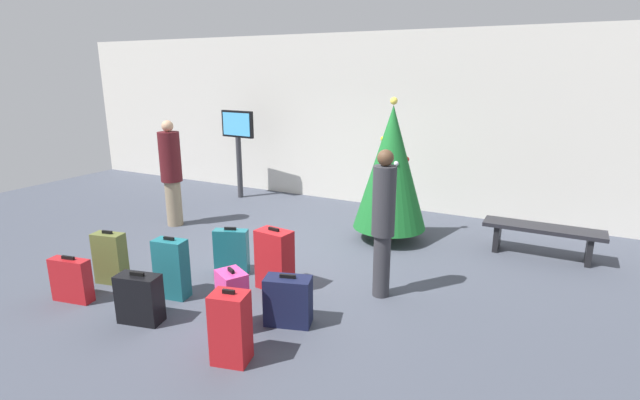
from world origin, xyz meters
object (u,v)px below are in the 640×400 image
object	(u,v)px
suitcase_1	(172,269)
suitcase_2	(275,260)
traveller_0	(171,171)
suitcase_7	(71,280)
suitcase_8	(288,301)
suitcase_4	(110,258)
suitcase_5	(233,301)
suitcase_6	(140,299)
flight_info_kiosk	(238,138)
suitcase_3	(231,328)
traveller_1	(383,220)
suitcase_0	(231,251)
holiday_tree	(391,168)
waiting_bench	(543,233)

from	to	relation	value
suitcase_1	suitcase_2	bearing A→B (deg)	38.57
traveller_0	suitcase_7	world-z (taller)	traveller_0
suitcase_8	suitcase_1	bearing A→B (deg)	-176.32
suitcase_4	suitcase_5	size ratio (longest dim) A/B	1.02
traveller_0	suitcase_6	size ratio (longest dim) A/B	3.18
suitcase_6	suitcase_4	bearing A→B (deg)	154.01
flight_info_kiosk	suitcase_3	bearing A→B (deg)	-53.96
suitcase_2	suitcase_6	bearing A→B (deg)	-121.47
flight_info_kiosk	traveller_1	bearing A→B (deg)	-34.57
suitcase_1	suitcase_2	size ratio (longest dim) A/B	0.96
traveller_1	suitcase_8	distance (m)	1.51
suitcase_0	suitcase_8	size ratio (longest dim) A/B	1.14
holiday_tree	suitcase_5	size ratio (longest dim) A/B	3.28
suitcase_3	suitcase_7	xyz separation A→B (m)	(-2.52, 0.11, -0.09)
suitcase_6	suitcase_8	size ratio (longest dim) A/B	1.02
waiting_bench	suitcase_1	size ratio (longest dim) A/B	2.15
suitcase_2	suitcase_3	size ratio (longest dim) A/B	1.09
suitcase_7	waiting_bench	bearing A→B (deg)	40.33
holiday_tree	suitcase_2	world-z (taller)	holiday_tree
suitcase_2	flight_info_kiosk	bearing A→B (deg)	132.14
waiting_bench	suitcase_2	size ratio (longest dim) A/B	2.06
holiday_tree	traveller_0	xyz separation A→B (m)	(-3.76, -1.07, -0.22)
suitcase_5	suitcase_8	xyz separation A→B (m)	(0.47, 0.39, -0.06)
suitcase_1	suitcase_5	world-z (taller)	suitcase_1
traveller_1	suitcase_5	world-z (taller)	traveller_1
holiday_tree	suitcase_0	distance (m)	2.90
holiday_tree	suitcase_2	size ratio (longest dim) A/B	2.84
suitcase_3	suitcase_5	world-z (taller)	suitcase_3
traveller_1	suitcase_2	world-z (taller)	traveller_1
traveller_1	suitcase_1	size ratio (longest dim) A/B	2.35
flight_info_kiosk	suitcase_2	world-z (taller)	flight_info_kiosk
suitcase_1	suitcase_5	distance (m)	1.19
traveller_1	suitcase_1	xyz separation A→B (m)	(-2.30, -1.24, -0.63)
holiday_tree	suitcase_8	world-z (taller)	holiday_tree
waiting_bench	traveller_1	size ratio (longest dim) A/B	0.92
traveller_0	traveller_1	distance (m)	4.47
suitcase_2	holiday_tree	bearing A→B (deg)	74.32
waiting_bench	suitcase_4	size ratio (longest dim) A/B	2.33
holiday_tree	flight_info_kiosk	world-z (taller)	holiday_tree
suitcase_0	suitcase_3	world-z (taller)	suitcase_3
flight_info_kiosk	suitcase_4	size ratio (longest dim) A/B	2.64
waiting_bench	suitcase_7	xyz separation A→B (m)	(-5.02, -4.26, -0.09)
holiday_tree	suitcase_6	world-z (taller)	holiday_tree
traveller_1	suitcase_4	xyz separation A→B (m)	(-3.32, -1.31, -0.66)
holiday_tree	suitcase_4	distance (m)	4.37
suitcase_0	traveller_1	bearing A→B (deg)	8.58
traveller_0	suitcase_3	bearing A→B (deg)	-39.41
suitcase_4	suitcase_8	size ratio (longest dim) A/B	1.23
traveller_0	suitcase_7	xyz separation A→B (m)	(1.06, -2.83, -0.74)
suitcase_1	suitcase_7	size ratio (longest dim) A/B	1.35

